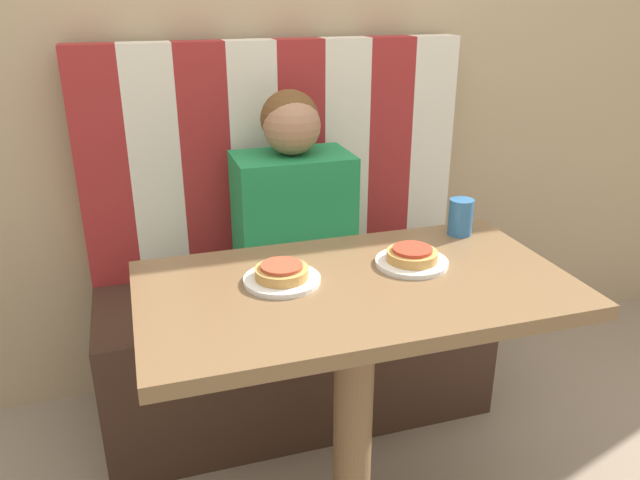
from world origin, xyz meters
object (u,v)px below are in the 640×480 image
(plate_left, at_px, (282,280))
(pizza_right, at_px, (412,255))
(pizza_left, at_px, (282,272))
(drinking_cup, at_px, (461,217))
(person, at_px, (293,200))
(plate_right, at_px, (412,262))

(plate_left, height_order, pizza_right, pizza_right)
(pizza_right, bearing_deg, plate_left, 180.00)
(pizza_left, distance_m, pizza_right, 0.33)
(pizza_right, relative_size, drinking_cup, 1.24)
(person, relative_size, drinking_cup, 6.19)
(plate_right, relative_size, pizza_right, 1.43)
(person, distance_m, drinking_cup, 0.53)
(plate_left, distance_m, plate_right, 0.33)
(pizza_left, height_order, pizza_right, same)
(plate_left, bearing_deg, drinking_cup, 15.18)
(person, bearing_deg, pizza_right, -72.29)
(plate_left, height_order, plate_right, same)
(plate_right, xyz_separation_m, pizza_right, (-0.00, -0.00, 0.02))
(plate_left, xyz_separation_m, pizza_right, (0.33, -0.00, 0.02))
(plate_left, xyz_separation_m, plate_right, (0.33, 0.00, 0.00))
(drinking_cup, bearing_deg, plate_left, -164.82)
(person, bearing_deg, plate_left, -107.71)
(pizza_left, bearing_deg, drinking_cup, 15.18)
(pizza_right, bearing_deg, person, 107.71)
(plate_left, bearing_deg, pizza_left, -14.04)
(drinking_cup, bearing_deg, plate_right, -145.38)
(plate_right, distance_m, drinking_cup, 0.26)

